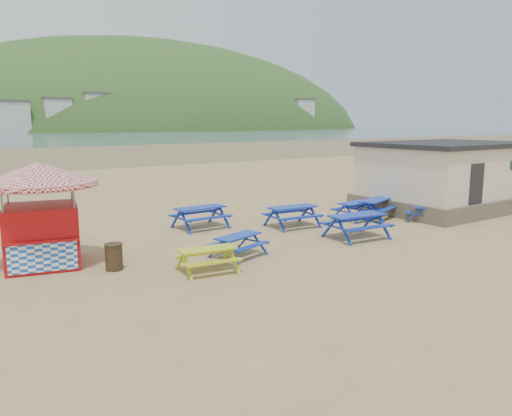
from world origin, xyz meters
TOP-DOWN VIEW (x-y plane):
  - ground at (0.00, 0.00)m, footprint 400.00×400.00m
  - wet_sand at (0.00, 55.00)m, footprint 400.00×400.00m
  - picnic_table_blue_a at (-1.06, 3.73)m, footprint 2.04×1.67m
  - picnic_table_blue_b at (2.03, 1.87)m, footprint 2.05×1.70m
  - picnic_table_blue_c at (5.22, 1.49)m, footprint 1.91×1.59m
  - picnic_table_blue_d at (-2.05, -0.59)m, footprint 1.89×1.69m
  - picnic_table_blue_e at (2.70, -0.94)m, footprint 2.20×1.84m
  - picnic_table_blue_f at (7.36, -0.22)m, footprint 2.02×1.93m
  - picnic_table_yellow at (-3.62, -1.46)m, footprint 1.73×1.47m
  - ice_cream_kiosk at (-7.22, 1.73)m, footprint 3.98×3.98m
  - litter_bin at (-5.70, 0.16)m, footprint 0.51×0.51m
  - amenity_block at (10.50, 1.00)m, footprint 7.40×5.40m
  - headland_town at (90.00, 229.68)m, footprint 264.00×144.00m
  - picnic_table_blue_g at (6.16, 1.33)m, footprint 2.30×2.08m

SIDE VIEW (x-z plane):
  - headland_town at x=90.00m, z-range -63.91..44.09m
  - ground at x=0.00m, z-range 0.00..0.00m
  - wet_sand at x=0.00m, z-range 0.00..0.00m
  - picnic_table_blue_d at x=-2.05m, z-range 0.00..0.66m
  - picnic_table_yellow at x=-3.62m, z-range 0.00..0.66m
  - picnic_table_blue_f at x=7.36m, z-range 0.00..0.66m
  - picnic_table_blue_c at x=5.22m, z-range 0.00..0.75m
  - litter_bin at x=-5.70m, z-range 0.01..0.76m
  - picnic_table_blue_g at x=6.16m, z-range 0.00..0.80m
  - picnic_table_blue_b at x=2.03m, z-range 0.00..0.81m
  - picnic_table_blue_a at x=-1.06m, z-range 0.00..0.83m
  - picnic_table_blue_e at x=2.70m, z-range 0.00..0.86m
  - amenity_block at x=10.50m, z-range -0.01..3.14m
  - ice_cream_kiosk at x=-7.22m, z-range 0.39..3.38m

